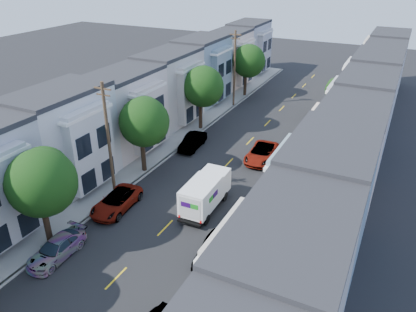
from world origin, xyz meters
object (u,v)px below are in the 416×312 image
Objects in this scene: lead_sedan at (261,153)px; parked_right_b at (216,249)px; fedex_truck at (205,192)px; tree_c at (143,122)px; parked_left_c at (116,202)px; parked_left_d at (193,142)px; tree_far_r at (336,90)px; parked_right_d at (315,114)px; utility_pole_far at (234,69)px; parked_right_c at (293,145)px; tree_d at (203,87)px; tree_e at (248,61)px; parked_left_b at (57,249)px; tree_b at (41,183)px; utility_pole_near at (109,142)px.

lead_sedan is 1.24× the size of parked_right_b.
fedex_truck reaches higher than lead_sedan.
parked_left_c is at bearing -77.70° from tree_c.
fedex_truck reaches higher than parked_left_d.
lead_sedan reaches higher than parked_left_d.
tree_far_r is 1.33× the size of parked_right_d.
utility_pole_far reaches higher than tree_c.
parked_left_c reaches higher than parked_right_c.
parked_left_c is (1.40, -18.24, -4.54)m from tree_d.
fedex_truck is 1.43× the size of parked_right_d.
utility_pole_far is at bearing 91.03° from parked_left_d.
tree_e is 1.32× the size of fedex_truck.
lead_sedan is at bearing 68.19° from parked_left_b.
tree_b is at bearing -90.00° from tree_e.
utility_pole_near is at bearing -130.84° from parked_right_c.
parked_left_c is at bearing -85.61° from tree_d.
utility_pole_far reaches higher than tree_b.
parked_left_c is at bearing -112.62° from tree_far_r.
utility_pole_near is at bearing 98.61° from parked_left_b.
tree_far_r is at bearing 70.07° from parked_left_b.
parked_left_d is (1.40, -14.46, -4.41)m from utility_pole_far.
tree_d is 16.70m from utility_pole_near.
tree_b is 1.65× the size of parked_left_b.
tree_e is (0.00, 14.24, -0.08)m from tree_d.
tree_d reaches higher than parked_right_b.
parked_right_d is (11.20, 9.25, -4.61)m from tree_d.
parked_left_b is at bearing -113.74° from lead_sedan.
utility_pole_far is 1.84× the size of lead_sedan.
tree_c is 12.34m from lead_sedan.
lead_sedan reaches higher than parked_left_c.
fedex_truck reaches higher than parked_right_c.
parked_right_c is (-1.99, -10.93, -3.21)m from tree_far_r.
utility_pole_far is 25.71m from fedex_truck.
parked_right_b is at bearing 18.66° from tree_b.
tree_e is 19.36m from parked_right_c.
parked_right_c is 10.13m from parked_right_d.
utility_pole_far is 2.51× the size of parked_right_d.
parked_left_c is (1.40, -6.43, -4.42)m from tree_c.
parked_left_b is at bearing -83.83° from tree_c.
lead_sedan is 7.61m from parked_left_d.
utility_pole_far is (0.00, 26.00, 0.00)m from utility_pole_near.
lead_sedan is at bearing 56.53° from parked_left_c.
parked_right_d is (-1.99, -0.81, -3.18)m from tree_far_r.
utility_pole_near reaches higher than parked_left_b.
tree_far_r is at bearing 70.80° from lead_sedan.
parked_left_c is (0.00, 6.53, 0.04)m from parked_left_b.
tree_c is 14.57m from parked_right_b.
utility_pole_far reaches higher than fedex_truck.
lead_sedan is 21.57m from parked_left_b.
parked_left_b is at bearing -117.84° from parked_right_c.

